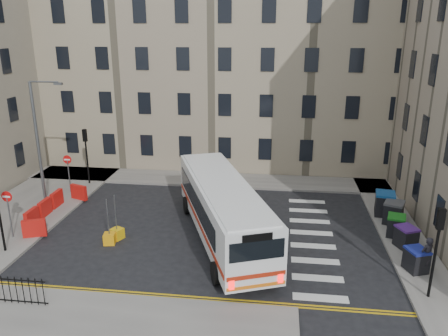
% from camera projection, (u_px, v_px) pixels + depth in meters
% --- Properties ---
extents(ground, '(120.00, 120.00, 0.00)m').
position_uv_depth(ground, '(241.00, 232.00, 25.12)').
color(ground, black).
rests_on(ground, ground).
extents(pavement_north, '(36.00, 3.20, 0.15)m').
position_uv_depth(pavement_north, '(174.00, 178.00, 33.95)').
color(pavement_north, slate).
rests_on(pavement_north, ground).
extents(pavement_east, '(2.40, 26.00, 0.15)m').
position_uv_depth(pavement_east, '(387.00, 211.00, 27.80)').
color(pavement_east, slate).
rests_on(pavement_east, ground).
extents(pavement_west, '(6.00, 22.00, 0.15)m').
position_uv_depth(pavement_west, '(24.00, 212.00, 27.73)').
color(pavement_west, slate).
rests_on(pavement_west, ground).
extents(pavement_sw, '(20.00, 6.00, 0.15)m').
position_uv_depth(pavement_sw, '(34.00, 336.00, 16.50)').
color(pavement_sw, slate).
rests_on(pavement_sw, ground).
extents(terrace_north, '(38.30, 10.80, 17.20)m').
position_uv_depth(terrace_north, '(178.00, 59.00, 37.97)').
color(terrace_north, gray).
rests_on(terrace_north, ground).
extents(traffic_light_east, '(0.28, 0.22, 4.10)m').
position_uv_depth(traffic_light_east, '(437.00, 240.00, 18.02)').
color(traffic_light_east, black).
rests_on(traffic_light_east, pavement_east).
extents(traffic_light_nw, '(0.28, 0.22, 4.10)m').
position_uv_depth(traffic_light_nw, '(86.00, 148.00, 31.83)').
color(traffic_light_nw, black).
rests_on(traffic_light_nw, pavement_west).
extents(streetlamp, '(0.50, 0.22, 8.14)m').
position_uv_depth(streetlamp, '(38.00, 143.00, 27.25)').
color(streetlamp, '#595B5E').
rests_on(streetlamp, pavement_west).
extents(no_entry_north, '(0.60, 0.08, 3.00)m').
position_uv_depth(no_entry_north, '(68.00, 166.00, 30.25)').
color(no_entry_north, '#595B5E').
rests_on(no_entry_north, pavement_west).
extents(no_entry_south, '(0.60, 0.08, 3.00)m').
position_uv_depth(no_entry_south, '(8.00, 205.00, 23.64)').
color(no_entry_south, '#595B5E').
rests_on(no_entry_south, pavement_west).
extents(roadworks_barriers, '(1.66, 6.26, 1.00)m').
position_uv_depth(roadworks_barriers, '(50.00, 208.00, 26.82)').
color(roadworks_barriers, red).
rests_on(roadworks_barriers, pavement_west).
extents(bus, '(6.86, 12.14, 3.26)m').
position_uv_depth(bus, '(223.00, 208.00, 23.71)').
color(bus, white).
rests_on(bus, ground).
extents(wheelie_bin_a, '(1.19, 1.27, 1.13)m').
position_uv_depth(wheelie_bin_a, '(416.00, 260.00, 20.70)').
color(wheelie_bin_a, black).
rests_on(wheelie_bin_a, pavement_east).
extents(wheelie_bin_b, '(1.24, 1.31, 1.15)m').
position_uv_depth(wheelie_bin_b, '(406.00, 237.00, 22.93)').
color(wheelie_bin_b, black).
rests_on(wheelie_bin_b, pavement_east).
extents(wheelie_bin_c, '(1.19, 1.28, 1.18)m').
position_uv_depth(wheelie_bin_c, '(396.00, 226.00, 24.20)').
color(wheelie_bin_c, black).
rests_on(wheelie_bin_c, pavement_east).
extents(wheelie_bin_d, '(1.43, 1.52, 1.33)m').
position_uv_depth(wheelie_bin_d, '(393.00, 212.00, 25.77)').
color(wheelie_bin_d, black).
rests_on(wheelie_bin_d, pavement_east).
extents(wheelie_bin_e, '(1.35, 1.48, 1.44)m').
position_uv_depth(wheelie_bin_e, '(385.00, 204.00, 26.90)').
color(wheelie_bin_e, black).
rests_on(wheelie_bin_e, pavement_east).
extents(pedestrian, '(0.81, 0.71, 1.86)m').
position_uv_depth(pedestrian, '(427.00, 256.00, 20.36)').
color(pedestrian, black).
rests_on(pedestrian, pavement_east).
extents(bollard_yellow, '(0.69, 0.69, 0.60)m').
position_uv_depth(bollard_yellow, '(110.00, 239.00, 23.68)').
color(bollard_yellow, orange).
rests_on(bollard_yellow, ground).
extents(bollard_chevron, '(0.80, 0.80, 0.60)m').
position_uv_depth(bollard_chevron, '(117.00, 234.00, 24.26)').
color(bollard_chevron, '#E0AB0D').
rests_on(bollard_chevron, ground).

